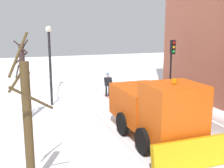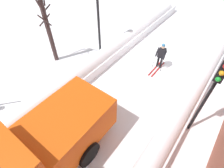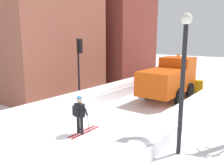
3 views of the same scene
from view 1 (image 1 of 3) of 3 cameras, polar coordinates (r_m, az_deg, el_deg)
ground_plane at (r=12.60m, az=11.96°, el=-12.27°), size 80.00×80.00×0.00m
snowbank_left at (r=14.11m, az=22.30°, el=-7.95°), size 1.10×36.00×1.17m
snowbank_right at (r=11.24m, az=-1.03°, el=-12.45°), size 1.10×36.00×1.06m
plow_truck at (r=12.45m, az=9.12°, el=-5.21°), size 3.20×5.98×3.12m
skier at (r=20.34m, az=-0.90°, el=0.16°), size 0.62×1.80×1.81m
traffic_light_pole at (r=18.42m, az=12.40°, el=5.00°), size 0.28×0.42×4.28m
street_lamp at (r=18.09m, az=-12.87°, el=5.74°), size 0.40×0.40×5.18m
bare_tree_near at (r=15.49m, az=-18.02°, el=0.54°), size 0.85×0.93×4.48m
bare_tree_mid at (r=8.85m, az=-17.19°, el=-7.98°), size 1.29×1.29×4.95m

